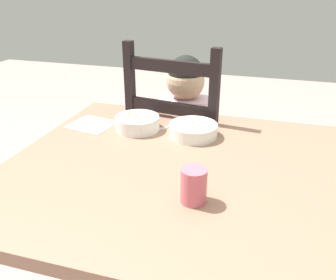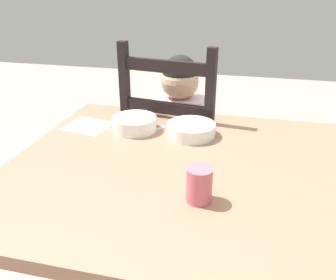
{
  "view_description": "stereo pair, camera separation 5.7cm",
  "coord_description": "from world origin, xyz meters",
  "px_view_note": "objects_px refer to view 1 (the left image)",
  "views": [
    {
      "loc": [
        0.25,
        -0.97,
        1.27
      ],
      "look_at": [
        -0.06,
        0.07,
        0.77
      ],
      "focal_mm": 38.26,
      "sensor_mm": 36.0,
      "label": 1
    },
    {
      "loc": [
        0.19,
        -0.98,
        1.27
      ],
      "look_at": [
        -0.06,
        0.07,
        0.77
      ],
      "focal_mm": 38.26,
      "sensor_mm": 36.0,
      "label": 2
    }
  ],
  "objects_px": {
    "dining_table": "(180,193)",
    "spoon": "(156,129)",
    "child_figure": "(183,126)",
    "bowl_of_peas": "(193,130)",
    "bowl_of_carrots": "(137,123)",
    "drinking_cup": "(194,186)",
    "dining_chair": "(181,156)"
  },
  "relations": [
    {
      "from": "bowl_of_peas",
      "to": "spoon",
      "type": "bearing_deg",
      "value": 175.2
    },
    {
      "from": "bowl_of_carrots",
      "to": "drinking_cup",
      "type": "relative_size",
      "value": 1.75
    },
    {
      "from": "bowl_of_peas",
      "to": "drinking_cup",
      "type": "relative_size",
      "value": 1.87
    },
    {
      "from": "bowl_of_carrots",
      "to": "drinking_cup",
      "type": "bearing_deg",
      "value": -52.71
    },
    {
      "from": "child_figure",
      "to": "bowl_of_peas",
      "type": "bearing_deg",
      "value": -69.17
    },
    {
      "from": "spoon",
      "to": "drinking_cup",
      "type": "xyz_separation_m",
      "value": [
        0.25,
        -0.43,
        0.04
      ]
    },
    {
      "from": "dining_table",
      "to": "bowl_of_carrots",
      "type": "height_order",
      "value": "bowl_of_carrots"
    },
    {
      "from": "bowl_of_peas",
      "to": "spoon",
      "type": "height_order",
      "value": "bowl_of_peas"
    },
    {
      "from": "child_figure",
      "to": "spoon",
      "type": "height_order",
      "value": "child_figure"
    },
    {
      "from": "spoon",
      "to": "child_figure",
      "type": "bearing_deg",
      "value": 82.1
    },
    {
      "from": "spoon",
      "to": "bowl_of_carrots",
      "type": "bearing_deg",
      "value": -170.15
    },
    {
      "from": "dining_table",
      "to": "spoon",
      "type": "distance_m",
      "value": 0.32
    },
    {
      "from": "dining_table",
      "to": "bowl_of_carrots",
      "type": "xyz_separation_m",
      "value": [
        -0.24,
        0.24,
        0.13
      ]
    },
    {
      "from": "child_figure",
      "to": "spoon",
      "type": "distance_m",
      "value": 0.3
    },
    {
      "from": "child_figure",
      "to": "bowl_of_peas",
      "type": "xyz_separation_m",
      "value": [
        0.11,
        -0.29,
        0.12
      ]
    },
    {
      "from": "bowl_of_carrots",
      "to": "child_figure",
      "type": "bearing_deg",
      "value": 69.18
    },
    {
      "from": "dining_chair",
      "to": "drinking_cup",
      "type": "height_order",
      "value": "dining_chair"
    },
    {
      "from": "dining_table",
      "to": "drinking_cup",
      "type": "xyz_separation_m",
      "value": [
        0.08,
        -0.18,
        0.15
      ]
    },
    {
      "from": "dining_chair",
      "to": "drinking_cup",
      "type": "relative_size",
      "value": 10.57
    },
    {
      "from": "dining_chair",
      "to": "bowl_of_carrots",
      "type": "relative_size",
      "value": 6.03
    },
    {
      "from": "spoon",
      "to": "drinking_cup",
      "type": "height_order",
      "value": "drinking_cup"
    },
    {
      "from": "spoon",
      "to": "bowl_of_peas",
      "type": "bearing_deg",
      "value": -4.8
    },
    {
      "from": "bowl_of_peas",
      "to": "child_figure",
      "type": "bearing_deg",
      "value": 110.83
    },
    {
      "from": "bowl_of_peas",
      "to": "spoon",
      "type": "xyz_separation_m",
      "value": [
        -0.15,
        0.01,
        -0.02
      ]
    },
    {
      "from": "dining_table",
      "to": "bowl_of_peas",
      "type": "relative_size",
      "value": 6.11
    },
    {
      "from": "dining_chair",
      "to": "child_figure",
      "type": "distance_m",
      "value": 0.16
    },
    {
      "from": "bowl_of_carrots",
      "to": "drinking_cup",
      "type": "height_order",
      "value": "drinking_cup"
    },
    {
      "from": "dining_table",
      "to": "child_figure",
      "type": "bearing_deg",
      "value": 103.16
    },
    {
      "from": "dining_table",
      "to": "spoon",
      "type": "bearing_deg",
      "value": 123.07
    },
    {
      "from": "dining_chair",
      "to": "spoon",
      "type": "relative_size",
      "value": 9.05
    },
    {
      "from": "bowl_of_peas",
      "to": "drinking_cup",
      "type": "bearing_deg",
      "value": -77.13
    },
    {
      "from": "child_figure",
      "to": "dining_table",
      "type": "bearing_deg",
      "value": -76.84
    }
  ]
}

